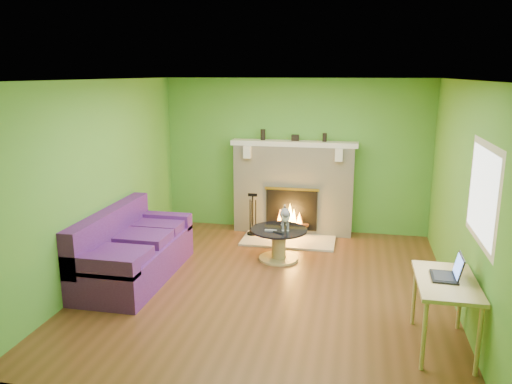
# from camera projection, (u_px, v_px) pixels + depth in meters

# --- Properties ---
(floor) EXTENTS (5.00, 5.00, 0.00)m
(floor) POSITION_uv_depth(u_px,v_px,m) (269.00, 286.00, 6.42)
(floor) COLOR brown
(floor) RESTS_ON ground
(ceiling) EXTENTS (5.00, 5.00, 0.00)m
(ceiling) POSITION_uv_depth(u_px,v_px,m) (270.00, 80.00, 5.82)
(ceiling) COLOR white
(ceiling) RESTS_ON wall_back
(wall_back) EXTENTS (5.00, 0.00, 5.00)m
(wall_back) POSITION_uv_depth(u_px,v_px,m) (295.00, 156.00, 8.50)
(wall_back) COLOR #549932
(wall_back) RESTS_ON floor
(wall_front) EXTENTS (5.00, 0.00, 5.00)m
(wall_front) POSITION_uv_depth(u_px,v_px,m) (211.00, 261.00, 3.74)
(wall_front) COLOR #549932
(wall_front) RESTS_ON floor
(wall_left) EXTENTS (0.00, 5.00, 5.00)m
(wall_left) POSITION_uv_depth(u_px,v_px,m) (101.00, 180.00, 6.56)
(wall_left) COLOR #549932
(wall_left) RESTS_ON floor
(wall_right) EXTENTS (0.00, 5.00, 5.00)m
(wall_right) POSITION_uv_depth(u_px,v_px,m) (463.00, 197.00, 5.68)
(wall_right) COLOR #549932
(wall_right) RESTS_ON floor
(window_frame) EXTENTS (0.00, 1.20, 1.20)m
(window_frame) POSITION_uv_depth(u_px,v_px,m) (483.00, 194.00, 4.77)
(window_frame) COLOR silver
(window_frame) RESTS_ON wall_right
(window_pane) EXTENTS (0.00, 1.06, 1.06)m
(window_pane) POSITION_uv_depth(u_px,v_px,m) (482.00, 194.00, 4.77)
(window_pane) COLOR white
(window_pane) RESTS_ON wall_right
(fireplace) EXTENTS (2.10, 0.46, 1.58)m
(fireplace) POSITION_uv_depth(u_px,v_px,m) (293.00, 188.00, 8.45)
(fireplace) COLOR beige
(fireplace) RESTS_ON floor
(hearth) EXTENTS (1.50, 0.75, 0.03)m
(hearth) POSITION_uv_depth(u_px,v_px,m) (288.00, 240.00, 8.14)
(hearth) COLOR beige
(hearth) RESTS_ON floor
(mantel) EXTENTS (2.10, 0.28, 0.08)m
(mantel) POSITION_uv_depth(u_px,v_px,m) (294.00, 143.00, 8.25)
(mantel) COLOR silver
(mantel) RESTS_ON fireplace
(sofa) EXTENTS (0.92, 2.04, 0.92)m
(sofa) POSITION_uv_depth(u_px,v_px,m) (131.00, 252.00, 6.65)
(sofa) COLOR #4D1961
(sofa) RESTS_ON floor
(coffee_table) EXTENTS (0.83, 0.83, 0.47)m
(coffee_table) POSITION_uv_depth(u_px,v_px,m) (279.00, 242.00, 7.29)
(coffee_table) COLOR tan
(coffee_table) RESTS_ON floor
(desk) EXTENTS (0.57, 0.98, 0.72)m
(desk) POSITION_uv_depth(u_px,v_px,m) (446.00, 289.00, 4.85)
(desk) COLOR tan
(desk) RESTS_ON floor
(cat) EXTENTS (0.31, 0.59, 0.35)m
(cat) POSITION_uv_depth(u_px,v_px,m) (285.00, 217.00, 7.24)
(cat) COLOR slate
(cat) RESTS_ON coffee_table
(remote_silver) EXTENTS (0.17, 0.05, 0.02)m
(remote_silver) POSITION_uv_depth(u_px,v_px,m) (271.00, 230.00, 7.15)
(remote_silver) COLOR gray
(remote_silver) RESTS_ON coffee_table
(remote_black) EXTENTS (0.16, 0.11, 0.02)m
(remote_black) POSITION_uv_depth(u_px,v_px,m) (278.00, 232.00, 7.07)
(remote_black) COLOR black
(remote_black) RESTS_ON coffee_table
(laptop) EXTENTS (0.29, 0.33, 0.24)m
(laptop) POSITION_uv_depth(u_px,v_px,m) (445.00, 266.00, 4.85)
(laptop) COLOR black
(laptop) RESTS_ON desk
(fire_tools) EXTENTS (0.19, 0.19, 0.71)m
(fire_tools) POSITION_uv_depth(u_px,v_px,m) (253.00, 214.00, 8.32)
(fire_tools) COLOR black
(fire_tools) RESTS_ON hearth
(mantel_vase_left) EXTENTS (0.08, 0.08, 0.18)m
(mantel_vase_left) POSITION_uv_depth(u_px,v_px,m) (263.00, 135.00, 8.35)
(mantel_vase_left) COLOR black
(mantel_vase_left) RESTS_ON mantel
(mantel_vase_right) EXTENTS (0.07, 0.07, 0.14)m
(mantel_vase_right) POSITION_uv_depth(u_px,v_px,m) (325.00, 137.00, 8.16)
(mantel_vase_right) COLOR black
(mantel_vase_right) RESTS_ON mantel
(mantel_box) EXTENTS (0.12, 0.08, 0.10)m
(mantel_box) POSITION_uv_depth(u_px,v_px,m) (295.00, 138.00, 8.26)
(mantel_box) COLOR black
(mantel_box) RESTS_ON mantel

